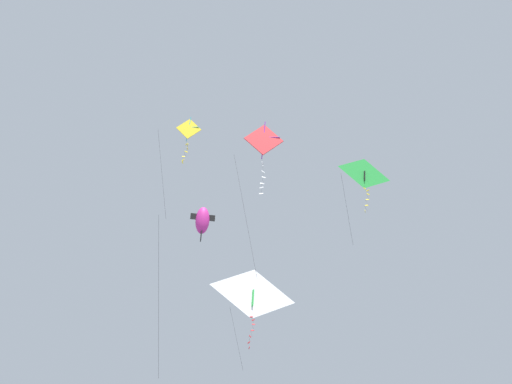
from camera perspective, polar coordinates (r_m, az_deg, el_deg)
kite_delta_far_centre at (r=42.67m, az=-0.28°, el=-7.53°), size 2.16×3.34×5.11m
kite_diamond_near_left at (r=42.86m, az=-4.97°, el=4.47°), size 2.34×2.10×6.12m
kite_diamond_upper_right at (r=34.59m, az=0.54°, el=3.72°), size 1.86×1.70×7.94m
kite_fish_low_drifter at (r=32.71m, az=-3.93°, el=-2.10°), size 2.96×2.43×7.12m
kite_delta_mid_left at (r=42.04m, az=7.85°, el=1.26°), size 2.21×2.49×4.59m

